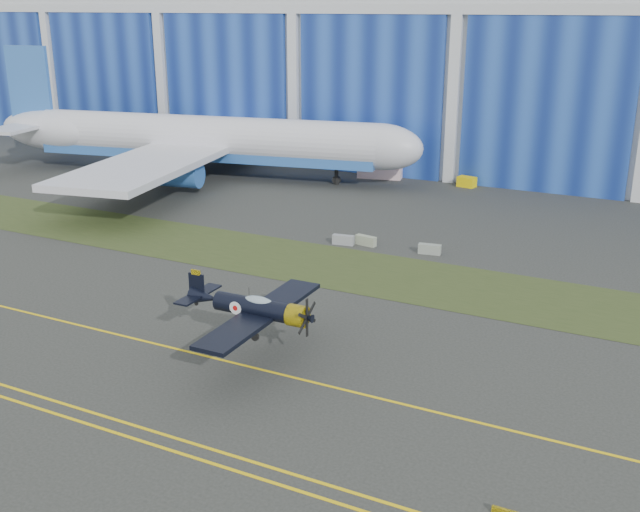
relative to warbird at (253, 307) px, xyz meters
The scene contains 14 objects.
ground 6.93m from the warbird, 137.38° to the left, with size 260.00×260.00×0.00m, color #363835.
grass_median 18.89m from the warbird, 103.66° to the left, with size 260.00×10.00×0.02m, color #475128.
hangar 76.79m from the warbird, 93.31° to the left, with size 220.00×45.70×30.00m.
taxiway_centreline 5.72m from the warbird, 167.52° to the right, with size 200.00×0.20×0.02m, color yellow.
edge_line_near 11.89m from the warbird, 112.71° to the right, with size 80.00×0.20×0.02m, color yellow.
edge_line_far 11.02m from the warbird, 114.83° to the right, with size 80.00×0.20×0.02m, color yellow.
warbird is the anchor object (origin of this frame).
jetliner 54.63m from the warbird, 128.23° to the left, with size 71.91×64.29×21.99m.
shipping_container 53.30m from the warbird, 104.11° to the left, with size 5.59×2.23×2.42m, color #F9CCD2.
tug 51.87m from the warbird, 91.80° to the left, with size 2.12×1.33×1.24m, color yellow.
cart 80.75m from the warbird, 143.19° to the left, with size 1.80×1.08×1.08m, color white.
barrier_a 24.71m from the warbird, 102.18° to the left, with size 2.00×0.60×0.90m, color gray.
barrier_b 25.11m from the warbird, 97.43° to the left, with size 2.00×0.60×0.90m, color #949C82.
barrier_c 25.29m from the warbird, 83.46° to the left, with size 2.00×0.60×0.90m, color gray.
Camera 1 is at (27.10, -39.85, 21.05)m, focal length 42.00 mm.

